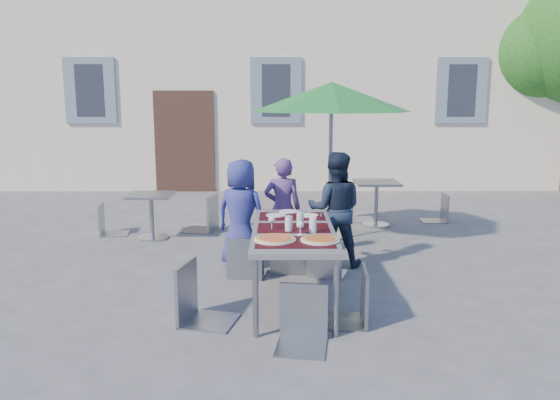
{
  "coord_description": "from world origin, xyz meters",
  "views": [
    {
      "loc": [
        0.05,
        -4.49,
        1.99
      ],
      "look_at": [
        0.07,
        1.66,
        0.87
      ],
      "focal_mm": 35.0,
      "sensor_mm": 36.0,
      "label": 1
    }
  ],
  "objects_px": {
    "cafe_table_1": "(376,196)",
    "patio_umbrella": "(331,99)",
    "pizza_near_left": "(275,239)",
    "bg_chair_r_0": "(205,191)",
    "child_2": "(335,209)",
    "chair_2": "(327,232)",
    "cafe_table_0": "(152,210)",
    "bg_chair_r_1": "(440,191)",
    "chair_3": "(197,256)",
    "chair_0": "(246,232)",
    "pizza_near_right": "(320,239)",
    "chair_5": "(303,281)",
    "child_1": "(283,209)",
    "chair_1": "(290,221)",
    "chair_4": "(354,263)",
    "bg_chair_l_0": "(107,201)",
    "dining_table": "(293,233)",
    "bg_chair_l_1": "(356,184)",
    "child_0": "(241,214)"
  },
  "relations": [
    {
      "from": "dining_table",
      "to": "pizza_near_left",
      "type": "xyz_separation_m",
      "value": [
        -0.18,
        -0.49,
        0.07
      ]
    },
    {
      "from": "child_2",
      "to": "bg_chair_r_0",
      "type": "xyz_separation_m",
      "value": [
        -1.8,
        1.77,
        -0.07
      ]
    },
    {
      "from": "chair_0",
      "to": "chair_4",
      "type": "bearing_deg",
      "value": -50.91
    },
    {
      "from": "pizza_near_left",
      "to": "bg_chair_r_0",
      "type": "relative_size",
      "value": 0.36
    },
    {
      "from": "pizza_near_right",
      "to": "chair_4",
      "type": "bearing_deg",
      "value": -8.97
    },
    {
      "from": "chair_1",
      "to": "chair_3",
      "type": "relative_size",
      "value": 1.01
    },
    {
      "from": "cafe_table_1",
      "to": "pizza_near_left",
      "type": "bearing_deg",
      "value": -112.86
    },
    {
      "from": "chair_2",
      "to": "cafe_table_0",
      "type": "bearing_deg",
      "value": 143.65
    },
    {
      "from": "patio_umbrella",
      "to": "child_2",
      "type": "bearing_deg",
      "value": -92.21
    },
    {
      "from": "chair_3",
      "to": "chair_1",
      "type": "bearing_deg",
      "value": 58.76
    },
    {
      "from": "chair_0",
      "to": "chair_3",
      "type": "height_order",
      "value": "chair_3"
    },
    {
      "from": "bg_chair_l_0",
      "to": "dining_table",
      "type": "bearing_deg",
      "value": -45.54
    },
    {
      "from": "chair_0",
      "to": "chair_3",
      "type": "xyz_separation_m",
      "value": [
        -0.37,
        -1.25,
        0.08
      ]
    },
    {
      "from": "child_1",
      "to": "chair_3",
      "type": "height_order",
      "value": "child_1"
    },
    {
      "from": "chair_5",
      "to": "bg_chair_r_1",
      "type": "xyz_separation_m",
      "value": [
        2.48,
        4.64,
        -0.03
      ]
    },
    {
      "from": "bg_chair_l_0",
      "to": "bg_chair_r_0",
      "type": "distance_m",
      "value": 1.46
    },
    {
      "from": "cafe_table_0",
      "to": "bg_chair_r_1",
      "type": "xyz_separation_m",
      "value": [
        4.52,
        1.15,
        0.08
      ]
    },
    {
      "from": "chair_4",
      "to": "cafe_table_1",
      "type": "relative_size",
      "value": 1.32
    },
    {
      "from": "chair_4",
      "to": "bg_chair_r_0",
      "type": "distance_m",
      "value": 3.97
    },
    {
      "from": "chair_2",
      "to": "patio_umbrella",
      "type": "xyz_separation_m",
      "value": [
        0.19,
        1.63,
        1.49
      ]
    },
    {
      "from": "chair_2",
      "to": "dining_table",
      "type": "bearing_deg",
      "value": -118.05
    },
    {
      "from": "child_1",
      "to": "chair_4",
      "type": "bearing_deg",
      "value": 105.45
    },
    {
      "from": "child_1",
      "to": "patio_umbrella",
      "type": "distance_m",
      "value": 1.76
    },
    {
      "from": "chair_0",
      "to": "chair_1",
      "type": "bearing_deg",
      "value": 20.36
    },
    {
      "from": "chair_3",
      "to": "cafe_table_0",
      "type": "distance_m",
      "value": 3.23
    },
    {
      "from": "chair_2",
      "to": "bg_chair_l_1",
      "type": "relative_size",
      "value": 0.86
    },
    {
      "from": "pizza_near_right",
      "to": "chair_1",
      "type": "relative_size",
      "value": 0.34
    },
    {
      "from": "chair_1",
      "to": "bg_chair_l_0",
      "type": "bearing_deg",
      "value": 145.71
    },
    {
      "from": "chair_0",
      "to": "chair_4",
      "type": "relative_size",
      "value": 0.95
    },
    {
      "from": "chair_0",
      "to": "chair_5",
      "type": "height_order",
      "value": "chair_5"
    },
    {
      "from": "pizza_near_left",
      "to": "chair_5",
      "type": "bearing_deg",
      "value": -65.02
    },
    {
      "from": "cafe_table_1",
      "to": "patio_umbrella",
      "type": "bearing_deg",
      "value": -132.26
    },
    {
      "from": "pizza_near_right",
      "to": "child_0",
      "type": "height_order",
      "value": "child_0"
    },
    {
      "from": "child_2",
      "to": "patio_umbrella",
      "type": "distance_m",
      "value": 1.76
    },
    {
      "from": "dining_table",
      "to": "chair_4",
      "type": "height_order",
      "value": "chair_4"
    },
    {
      "from": "patio_umbrella",
      "to": "bg_chair_l_0",
      "type": "relative_size",
      "value": 2.52
    },
    {
      "from": "child_1",
      "to": "pizza_near_left",
      "type": "bearing_deg",
      "value": 86.12
    },
    {
      "from": "pizza_near_left",
      "to": "cafe_table_1",
      "type": "height_order",
      "value": "pizza_near_left"
    },
    {
      "from": "child_2",
      "to": "chair_2",
      "type": "height_order",
      "value": "child_2"
    },
    {
      "from": "cafe_table_1",
      "to": "bg_chair_l_1",
      "type": "distance_m",
      "value": 0.54
    },
    {
      "from": "dining_table",
      "to": "chair_1",
      "type": "height_order",
      "value": "chair_1"
    },
    {
      "from": "child_2",
      "to": "bg_chair_l_1",
      "type": "distance_m",
      "value": 2.59
    },
    {
      "from": "chair_0",
      "to": "pizza_near_right",
      "type": "bearing_deg",
      "value": -59.13
    },
    {
      "from": "child_2",
      "to": "chair_5",
      "type": "relative_size",
      "value": 1.51
    },
    {
      "from": "chair_4",
      "to": "bg_chair_l_0",
      "type": "xyz_separation_m",
      "value": [
        -3.24,
        3.31,
        -0.04
      ]
    },
    {
      "from": "bg_chair_l_1",
      "to": "chair_4",
      "type": "bearing_deg",
      "value": -98.08
    },
    {
      "from": "child_2",
      "to": "bg_chair_l_0",
      "type": "relative_size",
      "value": 1.56
    },
    {
      "from": "pizza_near_left",
      "to": "chair_1",
      "type": "xyz_separation_m",
      "value": [
        0.17,
        1.41,
        -0.15
      ]
    },
    {
      "from": "chair_2",
      "to": "bg_chair_l_0",
      "type": "xyz_separation_m",
      "value": [
        -3.1,
        2.01,
        -0.01
      ]
    },
    {
      "from": "chair_3",
      "to": "chair_5",
      "type": "distance_m",
      "value": 1.04
    }
  ]
}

